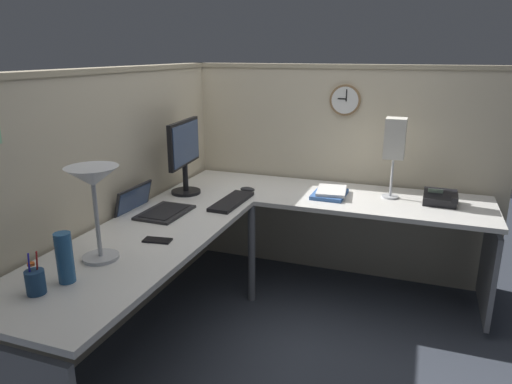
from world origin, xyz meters
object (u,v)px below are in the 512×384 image
computer_mouse (247,189)px  book_stack (330,193)px  desk_lamp_paper (395,141)px  pen_cup (35,282)px  desk_lamp_dome (93,184)px  keyboard (232,201)px  cell_phone (157,240)px  wall_clock (345,100)px  monitor (185,151)px  office_phone (441,199)px  thermos_flask (65,258)px  laptop (151,208)px

computer_mouse → book_stack: bearing=-79.6°
desk_lamp_paper → pen_cup: bearing=145.8°
desk_lamp_dome → book_stack: (1.36, -0.82, -0.34)m
desk_lamp_dome → keyboard: bearing=-14.4°
desk_lamp_dome → cell_phone: (0.27, -0.14, -0.36)m
book_stack → wall_clock: 0.70m
book_stack → monitor: bearing=106.5°
wall_clock → office_phone: bearing=-114.7°
monitor → computer_mouse: bearing=-65.4°
desk_lamp_dome → pen_cup: desk_lamp_dome is taller
desk_lamp_dome → thermos_flask: bearing=-176.8°
monitor → office_phone: size_ratio=2.38×
desk_lamp_paper → wall_clock: 0.52m
office_phone → desk_lamp_paper: size_ratio=0.40×
pen_cup → office_phone: (1.78, -1.55, -0.02)m
keyboard → cell_phone: (-0.71, 0.11, -0.01)m
pen_cup → desk_lamp_dome: bearing=-5.1°
keyboard → pen_cup: size_ratio=2.39×
keyboard → cell_phone: size_ratio=2.99×
desk_lamp_dome → office_phone: desk_lamp_dome is taller
cell_phone → laptop: bearing=27.3°
cell_phone → wall_clock: bearing=-33.4°
laptop → keyboard: laptop is taller
book_stack → wall_clock: bearing=-0.7°
keyboard → wall_clock: size_ratio=1.95×
computer_mouse → cell_phone: computer_mouse is taller
desk_lamp_dome → desk_lamp_paper: desk_lamp_paper is taller
pen_cup → desk_lamp_paper: 2.22m
book_stack → keyboard: bearing=123.5°
book_stack → desk_lamp_paper: (0.10, -0.38, 0.36)m
laptop → pen_cup: 1.03m
office_phone → pen_cup: bearing=139.0°
monitor → cell_phone: 0.90m
pen_cup → thermos_flask: 0.14m
office_phone → wall_clock: 0.95m
laptop → cell_phone: bearing=-144.3°
monitor → desk_lamp_dome: 1.09m
cell_phone → wall_clock: (1.47, -0.69, 0.60)m
monitor → keyboard: size_ratio=1.16×
pen_cup → wall_clock: wall_clock is taller
monitor → wall_clock: (0.66, -0.95, 0.31)m
cell_phone → office_phone: office_phone is taller
thermos_flask → office_phone: size_ratio=1.05×
book_stack → desk_lamp_paper: bearing=-75.8°
book_stack → wall_clock: wall_clock is taller
keyboard → book_stack: bearing=-54.8°
office_phone → cell_phone: bearing=129.8°
monitor → computer_mouse: size_ratio=4.81×
desk_lamp_paper → wall_clock: bearing=53.2°
computer_mouse → pen_cup: 1.65m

